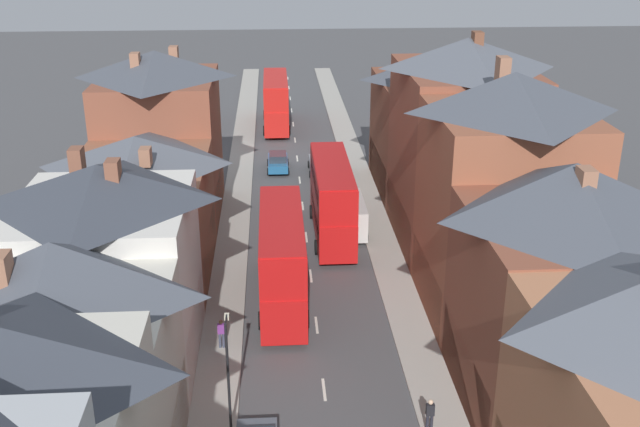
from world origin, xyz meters
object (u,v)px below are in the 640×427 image
Objects in this scene: car_near_blue at (278,162)px; pedestrian_mid_left at (221,332)px; delivery_van at (350,215)px; street_lamp at (228,369)px; pedestrian_near_right at (430,414)px; double_decker_bus_far_approaching at (332,198)px; double_decker_bus_lead at (282,258)px; car_parked_right_a at (335,166)px; double_decker_bus_mid_street at (276,101)px; car_parked_left_a at (319,164)px.

car_near_blue is 2.54× the size of pedestrian_mid_left.
delivery_van is 0.95× the size of street_lamp.
pedestrian_mid_left is at bearing 141.92° from pedestrian_near_right.
double_decker_bus_lead is at bearing -111.06° from double_decker_bus_far_approaching.
street_lamp is (-7.35, -21.50, 1.90)m from delivery_van.
car_parked_right_a is (4.91, 22.12, -1.96)m from double_decker_bus_lead.
street_lamp reaches higher than car_near_blue.
delivery_van is (4.91, -28.22, -1.48)m from double_decker_bus_mid_street.
delivery_van is 22.80m from street_lamp.
delivery_van is (4.90, -14.04, 0.53)m from car_near_blue.
car_parked_right_a is at bearing -35.15° from car_parked_left_a.
double_decker_bus_lead is 10.02m from double_decker_bus_far_approaching.
pedestrian_near_right is 0.29× the size of street_lamp.
car_near_blue is 29.04m from pedestrian_mid_left.
double_decker_bus_mid_street is 50.77m from pedestrian_near_right.
double_decker_bus_mid_street is 16.79m from car_parked_right_a.
car_parked_left_a is 2.70× the size of pedestrian_mid_left.
car_parked_left_a is 35.44m from pedestrian_near_right.
double_decker_bus_lead is 2.08× the size of delivery_van.
delivery_van is at bearing 93.18° from pedestrian_near_right.
double_decker_bus_far_approaching is 6.71× the size of pedestrian_mid_left.
double_decker_bus_lead is at bearing -98.90° from car_parked_left_a.
car_near_blue is (0.01, 23.88, -2.01)m from double_decker_bus_lead.
street_lamp reaches higher than pedestrian_mid_left.
double_decker_bus_far_approaching is at bearing 68.94° from double_decker_bus_lead.
double_decker_bus_mid_street is 49.77m from street_lamp.
double_decker_bus_mid_street is at bearing 99.87° from delivery_van.
pedestrian_mid_left is at bearing -122.93° from double_decker_bus_lead.
car_near_blue is 35.71m from street_lamp.
car_near_blue is 3.70m from car_parked_left_a.
street_lamp is (-2.45, -35.54, 2.44)m from car_near_blue.
double_decker_bus_lead is 2.48× the size of car_parked_left_a.
double_decker_bus_far_approaching is (3.60, 9.35, 0.00)m from double_decker_bus_lead.
delivery_van reaches higher than car_parked_right_a.
car_near_blue is at bearing 109.23° from delivery_van.
double_decker_bus_lead reaches higher than car_parked_right_a.
car_near_blue is 0.79× the size of delivery_van.
car_parked_left_a is 28.83m from pedestrian_mid_left.
double_decker_bus_lead reaches higher than car_near_blue.
double_decker_bus_mid_street reaches higher than car_parked_right_a.
street_lamp is at bearing -101.82° from double_decker_bus_lead.
double_decker_bus_mid_street is at bearing 90.04° from car_near_blue.
pedestrian_near_right is at bearing -83.05° from double_decker_bus_mid_street.
pedestrian_near_right is at bearing -4.35° from street_lamp.
car_parked_right_a is 2.65× the size of pedestrian_mid_left.
car_parked_right_a is 12.29m from delivery_van.
delivery_van reaches higher than car_parked_left_a.
double_decker_bus_mid_street is (0.00, 38.05, 0.00)m from double_decker_bus_lead.
street_lamp is (-2.44, -49.71, 0.43)m from double_decker_bus_mid_street.
double_decker_bus_lead is 23.40m from car_parked_left_a.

